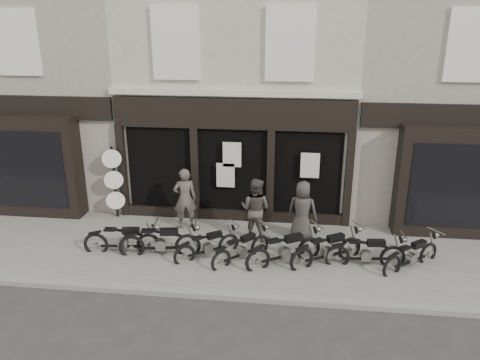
# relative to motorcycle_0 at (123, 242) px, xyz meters

# --- Properties ---
(ground_plane) EXTENTS (90.00, 90.00, 0.00)m
(ground_plane) POSITION_rel_motorcycle_0_xyz_m (2.62, -0.42, -0.40)
(ground_plane) COLOR #2D2B28
(ground_plane) RESTS_ON ground
(pavement) EXTENTS (30.00, 4.20, 0.12)m
(pavement) POSITION_rel_motorcycle_0_xyz_m (2.62, 0.48, -0.34)
(pavement) COLOR #68635C
(pavement) RESTS_ON ground_plane
(kerb) EXTENTS (30.00, 0.25, 0.13)m
(kerb) POSITION_rel_motorcycle_0_xyz_m (2.62, -1.67, -0.33)
(kerb) COLOR gray
(kerb) RESTS_ON ground_plane
(central_building) EXTENTS (7.30, 6.22, 8.34)m
(central_building) POSITION_rel_motorcycle_0_xyz_m (2.62, 5.53, 3.68)
(central_building) COLOR beige
(central_building) RESTS_ON ground
(neighbour_left) EXTENTS (5.60, 6.73, 8.34)m
(neighbour_left) POSITION_rel_motorcycle_0_xyz_m (-3.73, 5.47, 3.64)
(neighbour_left) COLOR #9D9684
(neighbour_left) RESTS_ON ground
(neighbour_right) EXTENTS (5.60, 6.73, 8.34)m
(neighbour_right) POSITION_rel_motorcycle_0_xyz_m (8.97, 5.47, 3.64)
(neighbour_right) COLOR #9D9684
(neighbour_right) RESTS_ON ground
(motorcycle_0) EXTENTS (2.09, 0.57, 1.00)m
(motorcycle_0) POSITION_rel_motorcycle_0_xyz_m (0.00, 0.00, 0.00)
(motorcycle_0) COLOR black
(motorcycle_0) RESTS_ON ground
(motorcycle_1) EXTENTS (2.16, 0.69, 1.04)m
(motorcycle_1) POSITION_rel_motorcycle_0_xyz_m (1.04, -0.01, 0.02)
(motorcycle_1) COLOR black
(motorcycle_1) RESTS_ON ground
(motorcycle_2) EXTENTS (1.63, 1.32, 0.91)m
(motorcycle_2) POSITION_rel_motorcycle_0_xyz_m (2.29, 0.05, -0.04)
(motorcycle_2) COLOR black
(motorcycle_2) RESTS_ON ground
(motorcycle_3) EXTENTS (1.48, 1.54, 0.92)m
(motorcycle_3) POSITION_rel_motorcycle_0_xyz_m (3.20, -0.03, -0.03)
(motorcycle_3) COLOR black
(motorcycle_3) RESTS_ON ground
(motorcycle_4) EXTENTS (1.95, 1.37, 1.04)m
(motorcycle_4) POSITION_rel_motorcycle_0_xyz_m (4.31, -0.08, 0.02)
(motorcycle_4) COLOR black
(motorcycle_4) RESTS_ON ground
(motorcycle_5) EXTENTS (1.92, 1.35, 1.03)m
(motorcycle_5) POSITION_rel_motorcycle_0_xyz_m (5.39, 0.08, 0.01)
(motorcycle_5) COLOR black
(motorcycle_5) RESTS_ON ground
(motorcycle_6) EXTENTS (2.06, 0.56, 0.98)m
(motorcycle_6) POSITION_rel_motorcycle_0_xyz_m (6.37, 0.08, -0.01)
(motorcycle_6) COLOR black
(motorcycle_6) RESTS_ON ground
(motorcycle_7) EXTENTS (1.66, 1.37, 0.93)m
(motorcycle_7) POSITION_rel_motorcycle_0_xyz_m (7.49, 0.10, -0.03)
(motorcycle_7) COLOR black
(motorcycle_7) RESTS_ON ground
(man_left) EXTENTS (0.77, 0.62, 1.84)m
(man_left) POSITION_rel_motorcycle_0_xyz_m (1.30, 1.74, 0.64)
(man_left) COLOR #4A433C
(man_left) RESTS_ON pavement
(man_centre) EXTENTS (1.04, 0.91, 1.79)m
(man_centre) POSITION_rel_motorcycle_0_xyz_m (3.43, 1.26, 0.62)
(man_centre) COLOR #433C36
(man_centre) RESTS_ON pavement
(man_right) EXTENTS (0.92, 0.69, 1.71)m
(man_right) POSITION_rel_motorcycle_0_xyz_m (4.74, 1.41, 0.58)
(man_right) COLOR #37332E
(man_right) RESTS_ON pavement
(advert_sign_post) EXTENTS (0.57, 0.38, 2.41)m
(advert_sign_post) POSITION_rel_motorcycle_0_xyz_m (-1.03, 2.24, 0.77)
(advert_sign_post) COLOR black
(advert_sign_post) RESTS_ON ground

